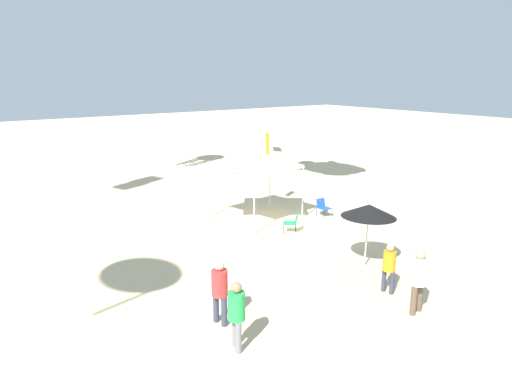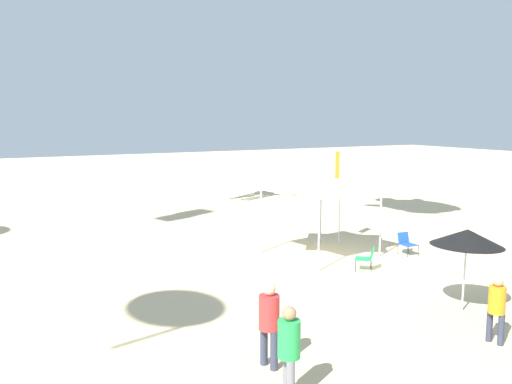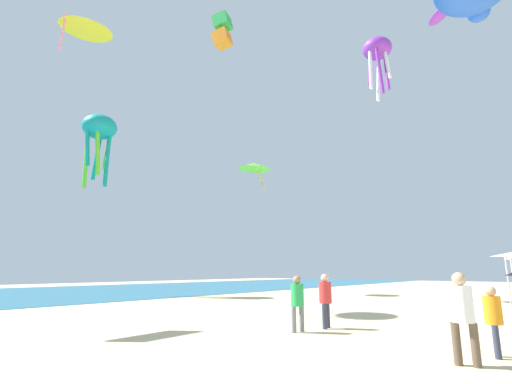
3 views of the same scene
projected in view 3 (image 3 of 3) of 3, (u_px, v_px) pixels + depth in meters
The scene contains 10 objects.
ocean_strip at pixel (72, 292), 33.93m from camera, with size 120.00×26.03×0.02m, color teal.
person_near_umbrella at pixel (462, 310), 7.98m from camera, with size 0.46×0.51×1.92m.
person_watching_sky at pixel (297, 299), 12.23m from camera, with size 0.46×0.42×1.78m.
person_beachcomber at pixel (325, 296), 13.02m from camera, with size 0.48×0.43×1.83m.
person_by_tent at pixel (493, 315), 8.70m from camera, with size 0.42×0.38×1.60m.
kite_delta_lime at pixel (254, 166), 33.64m from camera, with size 3.34×3.36×2.36m.
kite_octopus_teal at pixel (99, 131), 32.04m from camera, with size 2.86×2.86×6.35m.
kite_delta_yellow at pixel (87, 26), 22.49m from camera, with size 3.64×3.67×2.50m.
kite_octopus_purple at pixel (377, 52), 28.92m from camera, with size 2.19×2.19×4.86m.
kite_box_green at pixel (222, 31), 31.15m from camera, with size 1.64×1.78×2.89m.
Camera 3 is at (-16.58, 0.36, 1.96)m, focal length 26.23 mm.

